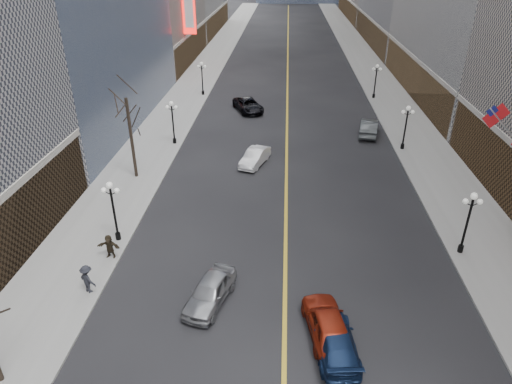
# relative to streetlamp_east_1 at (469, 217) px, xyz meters

# --- Properties ---
(sidewalk_east) EXTENTS (6.00, 230.00, 0.15)m
(sidewalk_east) POSITION_rel_streetlamp_east_1_xyz_m (2.20, 40.00, -2.83)
(sidewalk_east) COLOR gray
(sidewalk_east) RESTS_ON ground
(sidewalk_west) EXTENTS (6.00, 230.00, 0.15)m
(sidewalk_west) POSITION_rel_streetlamp_east_1_xyz_m (-25.80, 40.00, -2.83)
(sidewalk_west) COLOR gray
(sidewalk_west) RESTS_ON ground
(lane_line) EXTENTS (0.25, 200.00, 0.02)m
(lane_line) POSITION_rel_streetlamp_east_1_xyz_m (-11.80, 50.00, -2.89)
(lane_line) COLOR gold
(lane_line) RESTS_ON ground
(streetlamp_east_1) EXTENTS (1.26, 0.44, 4.52)m
(streetlamp_east_1) POSITION_rel_streetlamp_east_1_xyz_m (0.00, 0.00, 0.00)
(streetlamp_east_1) COLOR black
(streetlamp_east_1) RESTS_ON sidewalk_east
(streetlamp_east_2) EXTENTS (1.26, 0.44, 4.52)m
(streetlamp_east_2) POSITION_rel_streetlamp_east_1_xyz_m (0.00, 18.00, 0.00)
(streetlamp_east_2) COLOR black
(streetlamp_east_2) RESTS_ON sidewalk_east
(streetlamp_east_3) EXTENTS (1.26, 0.44, 4.52)m
(streetlamp_east_3) POSITION_rel_streetlamp_east_1_xyz_m (0.00, 36.00, 0.00)
(streetlamp_east_3) COLOR black
(streetlamp_east_3) RESTS_ON sidewalk_east
(streetlamp_west_1) EXTENTS (1.26, 0.44, 4.52)m
(streetlamp_west_1) POSITION_rel_streetlamp_east_1_xyz_m (-23.60, 0.00, 0.00)
(streetlamp_west_1) COLOR black
(streetlamp_west_1) RESTS_ON sidewalk_west
(streetlamp_west_2) EXTENTS (1.26, 0.44, 4.52)m
(streetlamp_west_2) POSITION_rel_streetlamp_east_1_xyz_m (-23.60, 18.00, 0.00)
(streetlamp_west_2) COLOR black
(streetlamp_west_2) RESTS_ON sidewalk_west
(streetlamp_west_3) EXTENTS (1.26, 0.44, 4.52)m
(streetlamp_west_3) POSITION_rel_streetlamp_east_1_xyz_m (-23.60, 36.00, 0.00)
(streetlamp_west_3) COLOR black
(streetlamp_west_3) RESTS_ON sidewalk_west
(flag_5) EXTENTS (2.87, 0.12, 2.87)m
(flag_5) POSITION_rel_streetlamp_east_1_xyz_m (3.51, 7.00, 4.39)
(flag_5) COLOR #B2B2B7
(flag_5) RESTS_ON ground
(tree_west_far) EXTENTS (3.60, 3.60, 7.92)m
(tree_west_far) POSITION_rel_streetlamp_east_1_xyz_m (-25.30, 10.00, 3.34)
(tree_west_far) COLOR #2D231C
(tree_west_far) RESTS_ON sidewalk_west
(car_nb_near) EXTENTS (3.07, 5.02, 1.60)m
(car_nb_near) POSITION_rel_streetlamp_east_1_xyz_m (-16.15, -5.86, -2.10)
(car_nb_near) COLOR #93959A
(car_nb_near) RESTS_ON ground
(car_nb_mid) EXTENTS (2.95, 4.82, 1.50)m
(car_nb_mid) POSITION_rel_streetlamp_east_1_xyz_m (-14.82, 13.52, -2.15)
(car_nb_mid) COLOR silver
(car_nb_mid) RESTS_ON ground
(car_nb_far) EXTENTS (4.74, 6.38, 1.61)m
(car_nb_far) POSITION_rel_streetlamp_east_1_xyz_m (-16.72, 29.49, -2.10)
(car_nb_far) COLOR black
(car_nb_far) RESTS_ON ground
(car_sb_near) EXTENTS (2.53, 5.20, 1.46)m
(car_sb_near) POSITION_rel_streetlamp_east_1_xyz_m (-9.25, -9.13, -2.17)
(car_sb_near) COLOR #122243
(car_sb_near) RESTS_ON ground
(car_sb_mid) EXTENTS (2.88, 5.27, 1.70)m
(car_sb_mid) POSITION_rel_streetlamp_east_1_xyz_m (-9.57, -8.07, -2.05)
(car_sb_mid) COLOR maroon
(car_sb_mid) RESTS_ON ground
(car_sb_far) EXTENTS (2.83, 5.49, 1.72)m
(car_sb_far) POSITION_rel_streetlamp_east_1_xyz_m (-2.80, 22.15, -2.04)
(car_sb_far) COLOR #44494B
(car_sb_far) RESTS_ON ground
(ped_west_walk) EXTENTS (1.28, 1.02, 1.85)m
(ped_west_walk) POSITION_rel_streetlamp_east_1_xyz_m (-23.49, -5.55, -1.83)
(ped_west_walk) COLOR black
(ped_west_walk) RESTS_ON sidewalk_west
(ped_west_far) EXTENTS (1.60, 0.63, 1.69)m
(ped_west_far) POSITION_rel_streetlamp_east_1_xyz_m (-23.40, -2.08, -1.91)
(ped_west_far) COLOR black
(ped_west_far) RESTS_ON sidewalk_west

